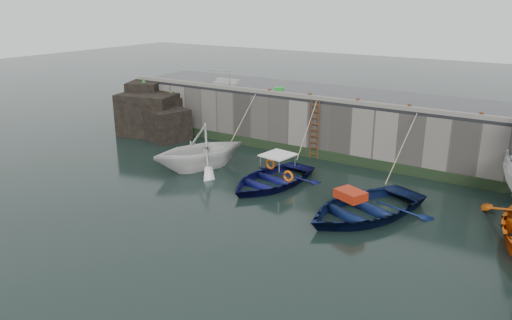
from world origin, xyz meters
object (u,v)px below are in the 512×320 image
Objects in this scene: ladder at (314,130)px; boat_near_white at (200,168)px; boat_near_blue at (271,184)px; fish_crate at (279,90)px; bollard_e at (481,115)px; boat_near_navy at (363,215)px; bollard_b at (310,96)px; bollard_d at (409,107)px; bollard_c at (358,101)px; bollard_a at (270,91)px.

boat_near_white is (-4.13, -4.60, -1.59)m from ladder.
boat_near_white is 4.26m from boat_near_blue.
bollard_e is (10.68, -0.48, -0.03)m from fish_crate.
boat_near_blue is (0.13, -4.66, -1.59)m from ladder.
bollard_b reaches higher than boat_near_navy.
bollard_b and bollard_d have the same top height.
ladder is 5.63× the size of fish_crate.
bollard_d reaches higher than ladder.
boat_near_navy is (4.89, -0.92, 0.00)m from boat_near_blue.
bollard_c is at bearing -29.79° from fish_crate.
ladder is 0.56× the size of boat_near_navy.
bollard_a is at bearing 180.00° from bollard_c.
bollard_b is at bearing 105.29° from boat_near_blue.
ladder is at bearing 154.19° from boat_near_navy.
bollard_a is 11.00m from bollard_e.
boat_near_white is 8.68m from bollard_c.
ladder is at bearing -171.33° from bollard_c.
fish_crate reaches higher than bollard_b.
bollard_c is 5.80m from bollard_e.
bollard_e is (8.00, 0.34, 1.71)m from ladder.
bollard_d is (8.93, 4.94, 3.30)m from boat_near_white.
boat_near_white is 17.50× the size of bollard_a.
bollard_a is 1.00× the size of bollard_d.
boat_near_blue is 6.02m from bollard_b.
fish_crate reaches higher than bollard_a.
fish_crate is 2.03× the size of bollard_c.
bollard_b is at bearing 180.00° from bollard_d.
boat_near_white is at bearing -131.91° from ladder.
ladder is 11.43× the size of bollard_b.
bollard_d is (7.48, -0.48, -0.03)m from fish_crate.
fish_crate is at bearing 177.41° from bollard_e.
fish_crate is 4.91m from bollard_c.
bollard_a is at bearing 173.62° from ladder.
ladder reaches higher than boat_near_navy.
bollard_d is (2.60, 0.00, 0.00)m from bollard_c.
bollard_d is (4.67, 4.99, 3.30)m from boat_near_blue.
boat_near_blue is at bearing -133.07° from bollard_d.
bollard_e is at bearing 0.00° from bollard_a.
bollard_b reaches higher than boat_near_white.
boat_near_navy is at bearing -63.83° from fish_crate.
bollard_a is (-3.13, 4.99, 3.30)m from boat_near_blue.
bollard_d is at bearing 180.00° from bollard_e.
boat_near_navy is at bearing 18.51° from boat_near_white.
boat_near_blue is 17.89× the size of bollard_d.
bollard_a is 2.50m from bollard_b.
bollard_c is (-2.82, 5.91, 3.30)m from boat_near_navy.
bollard_c is (2.70, 0.00, 0.00)m from bollard_b.
fish_crate reaches higher than bollard_c.
bollard_a reaches higher than boat_near_navy.
bollard_a is at bearing 180.00° from bollard_e.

